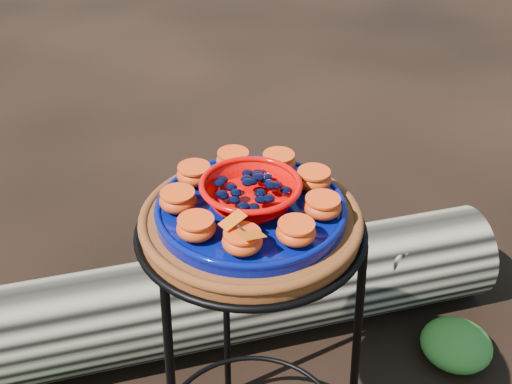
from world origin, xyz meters
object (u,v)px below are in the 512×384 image
object	(u,v)px
driftwood_log	(243,292)
plant_stand	(252,366)
cobalt_plate	(251,210)
terracotta_saucer	(251,222)
red_bowl	(251,194)

from	to	relation	value
driftwood_log	plant_stand	bearing A→B (deg)	-103.38
cobalt_plate	plant_stand	bearing A→B (deg)	0.00
terracotta_saucer	red_bowl	bearing A→B (deg)	0.00
terracotta_saucer	cobalt_plate	size ratio (longest dim) A/B	1.17
plant_stand	red_bowl	world-z (taller)	red_bowl
plant_stand	driftwood_log	xyz separation A→B (m)	(0.10, 0.44, -0.21)
red_bowl	driftwood_log	xyz separation A→B (m)	(0.10, 0.44, -0.64)
plant_stand	red_bowl	xyz separation A→B (m)	(0.00, 0.00, 0.42)
cobalt_plate	red_bowl	distance (m)	0.03
terracotta_saucer	plant_stand	bearing A→B (deg)	0.00
plant_stand	driftwood_log	size ratio (longest dim) A/B	0.48
cobalt_plate	driftwood_log	distance (m)	0.75
driftwood_log	terracotta_saucer	bearing A→B (deg)	-103.38
cobalt_plate	red_bowl	world-z (taller)	red_bowl
red_bowl	cobalt_plate	bearing A→B (deg)	0.00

